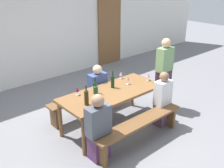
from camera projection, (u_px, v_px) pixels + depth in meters
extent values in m
plane|color=slate|center=(112.00, 126.00, 5.11)|extent=(24.00, 24.00, 0.00)
cube|color=silver|center=(31.00, 23.00, 6.70)|extent=(14.00, 0.20, 3.20)
cube|color=brown|center=(110.00, 32.00, 8.37)|extent=(0.90, 0.06, 2.10)
cube|color=brown|center=(112.00, 93.00, 4.83)|extent=(2.00, 0.84, 0.05)
cylinder|color=brown|center=(84.00, 137.00, 4.17)|extent=(0.07, 0.07, 0.70)
cylinder|color=brown|center=(158.00, 103.00, 5.28)|extent=(0.07, 0.07, 0.70)
cylinder|color=brown|center=(60.00, 119.00, 4.67)|extent=(0.07, 0.07, 0.70)
cylinder|color=brown|center=(132.00, 91.00, 5.78)|extent=(0.07, 0.07, 0.70)
cube|color=brown|center=(140.00, 122.00, 4.44)|extent=(1.90, 0.30, 0.04)
cube|color=brown|center=(101.00, 153.00, 4.01)|extent=(0.06, 0.24, 0.41)
cube|color=brown|center=(169.00, 117.00, 5.04)|extent=(0.06, 0.24, 0.41)
cube|color=brown|center=(89.00, 95.00, 5.44)|extent=(1.90, 0.30, 0.04)
cube|color=brown|center=(54.00, 117.00, 5.02)|extent=(0.06, 0.24, 0.41)
cube|color=brown|center=(119.00, 93.00, 6.04)|extent=(0.06, 0.24, 0.41)
cylinder|color=#234C2D|center=(96.00, 93.00, 4.45)|extent=(0.08, 0.08, 0.25)
cylinder|color=#234C2D|center=(96.00, 85.00, 4.38)|extent=(0.03, 0.03, 0.08)
cylinder|color=black|center=(96.00, 82.00, 4.36)|extent=(0.03, 0.03, 0.01)
cylinder|color=#143319|center=(95.00, 88.00, 4.71)|extent=(0.08, 0.08, 0.20)
cylinder|color=#143319|center=(95.00, 81.00, 4.65)|extent=(0.03, 0.03, 0.09)
cylinder|color=black|center=(95.00, 78.00, 4.63)|extent=(0.03, 0.03, 0.01)
cylinder|color=#143319|center=(113.00, 82.00, 4.94)|extent=(0.07, 0.07, 0.24)
cylinder|color=#143319|center=(113.00, 74.00, 4.88)|extent=(0.02, 0.02, 0.08)
cylinder|color=black|center=(113.00, 71.00, 4.86)|extent=(0.03, 0.03, 0.01)
cylinder|color=#332814|center=(86.00, 98.00, 4.28)|extent=(0.07, 0.07, 0.25)
cylinder|color=#332814|center=(86.00, 89.00, 4.22)|extent=(0.03, 0.03, 0.08)
cylinder|color=black|center=(86.00, 86.00, 4.20)|extent=(0.03, 0.03, 0.01)
cylinder|color=silver|center=(127.00, 84.00, 5.13)|extent=(0.06, 0.06, 0.01)
cylinder|color=silver|center=(128.00, 82.00, 5.12)|extent=(0.01, 0.01, 0.08)
cone|color=#D18C93|center=(128.00, 78.00, 5.08)|extent=(0.07, 0.07, 0.10)
cylinder|color=silver|center=(121.00, 78.00, 5.41)|extent=(0.06, 0.06, 0.01)
cylinder|color=silver|center=(121.00, 77.00, 5.39)|extent=(0.01, 0.01, 0.07)
cone|color=#D18C93|center=(121.00, 74.00, 5.37)|extent=(0.07, 0.07, 0.08)
cylinder|color=silver|center=(148.00, 80.00, 5.31)|extent=(0.06, 0.06, 0.01)
cylinder|color=silver|center=(148.00, 79.00, 5.30)|extent=(0.01, 0.01, 0.07)
cone|color=#D18C93|center=(148.00, 75.00, 5.27)|extent=(0.08, 0.08, 0.09)
cylinder|color=silver|center=(78.00, 95.00, 4.68)|extent=(0.06, 0.06, 0.01)
cylinder|color=silver|center=(77.00, 93.00, 4.66)|extent=(0.01, 0.01, 0.07)
cone|color=maroon|center=(77.00, 89.00, 4.63)|extent=(0.07, 0.07, 0.08)
cube|color=#552F58|center=(99.00, 146.00, 4.15)|extent=(0.29, 0.24, 0.45)
cube|color=#4C515B|center=(98.00, 121.00, 3.97)|extent=(0.39, 0.20, 0.48)
sphere|color=#A87A5B|center=(98.00, 101.00, 3.84)|extent=(0.20, 0.20, 0.20)
cube|color=#553B4D|center=(161.00, 114.00, 5.10)|extent=(0.24, 0.24, 0.45)
cube|color=silver|center=(163.00, 93.00, 4.92)|extent=(0.33, 0.20, 0.47)
sphere|color=#846047|center=(164.00, 77.00, 4.79)|extent=(0.18, 0.18, 0.18)
cube|color=navy|center=(98.00, 104.00, 5.48)|extent=(0.28, 0.24, 0.45)
cube|color=#384C8C|center=(98.00, 84.00, 5.31)|extent=(0.38, 0.20, 0.46)
sphere|color=beige|center=(97.00, 69.00, 5.18)|extent=(0.19, 0.19, 0.19)
cube|color=#3F2B39|center=(162.00, 89.00, 5.67)|extent=(0.26, 0.24, 0.87)
cube|color=#729966|center=(165.00, 59.00, 5.40)|extent=(0.35, 0.20, 0.50)
sphere|color=tan|center=(166.00, 43.00, 5.27)|extent=(0.20, 0.20, 0.20)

